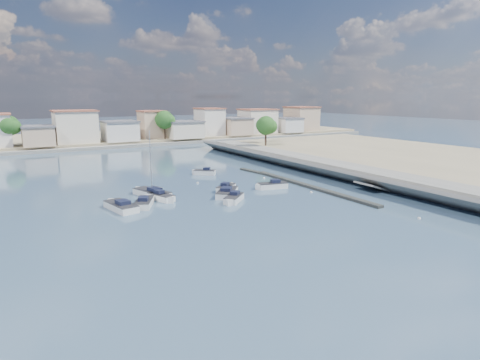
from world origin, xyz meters
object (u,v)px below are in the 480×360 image
at_px(motorboat_e, 145,203).
at_px(motorboat_h, 228,192).
at_px(motorboat_b, 227,188).
at_px(motorboat_g, 162,198).
at_px(motorboat_c, 271,186).
at_px(motorboat_f, 204,172).
at_px(motorboat_a, 120,206).
at_px(sailboat, 151,193).
at_px(motorboat_d, 233,199).

distance_m(motorboat_e, motorboat_h, 11.35).
relative_size(motorboat_b, motorboat_e, 0.80).
xyz_separation_m(motorboat_e, motorboat_g, (2.71, 1.29, 0.00)).
height_order(motorboat_c, motorboat_f, same).
bearing_deg(motorboat_g, motorboat_b, 3.81).
bearing_deg(motorboat_b, motorboat_c, -18.39).
xyz_separation_m(motorboat_a, motorboat_h, (14.38, -0.25, -0.00)).
bearing_deg(motorboat_c, motorboat_e, 179.60).
height_order(motorboat_e, motorboat_g, same).
bearing_deg(sailboat, motorboat_a, -138.70).
xyz_separation_m(motorboat_c, motorboat_g, (-16.01, 1.42, 0.00)).
relative_size(motorboat_a, motorboat_h, 1.12).
height_order(motorboat_e, motorboat_f, same).
relative_size(motorboat_e, sailboat, 0.55).
bearing_deg(motorboat_c, motorboat_h, -177.29).
distance_m(motorboat_a, motorboat_b, 15.69).
bearing_deg(motorboat_c, motorboat_f, 105.21).
distance_m(motorboat_e, motorboat_g, 3.00).
distance_m(motorboat_c, motorboat_h, 7.39).
bearing_deg(motorboat_g, motorboat_e, -154.64).
xyz_separation_m(motorboat_b, motorboat_d, (-2.27, -5.99, -0.00)).
xyz_separation_m(motorboat_c, motorboat_f, (-3.95, 14.54, -0.00)).
bearing_deg(sailboat, motorboat_b, -13.41).
height_order(motorboat_a, motorboat_f, same).
bearing_deg(motorboat_h, motorboat_e, 177.58).
xyz_separation_m(motorboat_b, motorboat_e, (-12.50, -1.94, 0.00)).
height_order(motorboat_a, motorboat_h, same).
xyz_separation_m(motorboat_d, motorboat_f, (4.53, 18.46, 0.00)).
bearing_deg(motorboat_d, sailboat, 133.53).
bearing_deg(motorboat_a, motorboat_h, -1.00).
height_order(motorboat_c, motorboat_h, same).
relative_size(motorboat_d, motorboat_h, 0.73).
bearing_deg(motorboat_g, motorboat_a, -165.26).
distance_m(motorboat_a, motorboat_f, 23.05).
distance_m(motorboat_b, motorboat_c, 6.55).
bearing_deg(motorboat_d, motorboat_b, 69.27).
height_order(motorboat_c, motorboat_g, same).
height_order(motorboat_g, motorboat_h, same).
height_order(motorboat_c, motorboat_e, same).
bearing_deg(motorboat_a, motorboat_f, 39.42).
height_order(motorboat_d, motorboat_f, same).
bearing_deg(motorboat_h, motorboat_f, 77.02).
relative_size(motorboat_f, sailboat, 0.41).
bearing_deg(motorboat_g, motorboat_h, -11.57).
relative_size(motorboat_a, motorboat_b, 1.52).
height_order(motorboat_a, motorboat_b, same).
bearing_deg(motorboat_e, motorboat_f, 44.29).
bearing_deg(motorboat_e, motorboat_b, 8.81).
height_order(motorboat_b, motorboat_h, same).
distance_m(motorboat_c, motorboat_f, 15.07).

